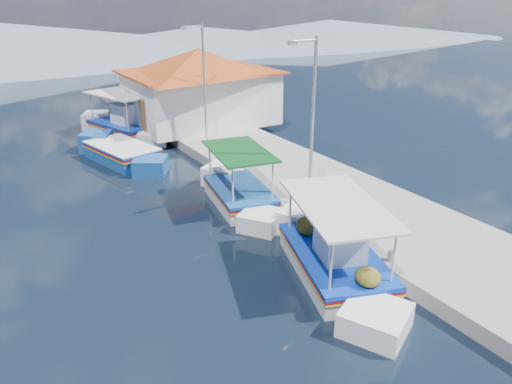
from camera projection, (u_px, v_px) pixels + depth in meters
ground at (229, 265)px, 14.81m from camera, size 160.00×160.00×0.00m
quay at (279, 168)px, 22.29m from camera, size 5.00×44.00×0.50m
bollards at (249, 173)px, 20.53m from camera, size 0.20×17.20×0.30m
main_caique at (332, 258)px, 14.22m from camera, size 3.84×7.34×2.55m
caique_green_canopy at (238, 195)px, 19.02m from camera, size 2.79×6.58×2.51m
caique_blue_hull at (122, 154)px, 23.97m from camera, size 3.22×7.03×1.29m
caique_far at (124, 127)px, 28.36m from camera, size 3.83×7.54×2.76m
harbor_building at (200, 85)px, 28.56m from camera, size 10.49×10.49×4.40m
lamp_post_near at (311, 113)px, 17.08m from camera, size 1.21×0.14×6.00m
lamp_post_far at (203, 78)px, 24.18m from camera, size 1.21×0.14×6.00m
mountain_ridge at (67, 43)px, 61.33m from camera, size 171.40×96.00×5.50m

